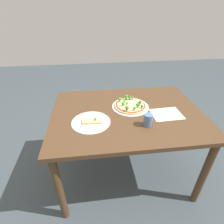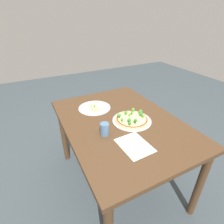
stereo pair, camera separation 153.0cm
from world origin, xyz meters
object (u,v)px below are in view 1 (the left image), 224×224
at_px(pizza_tray_whole, 130,105).
at_px(pizza_tray_slice, 91,122).
at_px(dining_table, 127,120).
at_px(drinking_cup, 148,120).

height_order(pizza_tray_whole, pizza_tray_slice, pizza_tray_whole).
bearing_deg(dining_table, pizza_tray_slice, -159.69).
xyz_separation_m(pizza_tray_whole, pizza_tray_slice, (-0.36, -0.20, -0.01)).
bearing_deg(pizza_tray_whole, dining_table, -117.79).
height_order(dining_table, pizza_tray_slice, pizza_tray_slice).
relative_size(dining_table, drinking_cup, 13.23).
distance_m(pizza_tray_slice, drinking_cup, 0.45).
distance_m(dining_table, pizza_tray_whole, 0.14).
relative_size(pizza_tray_whole, pizza_tray_slice, 1.08).
bearing_deg(pizza_tray_whole, pizza_tray_slice, -150.80).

